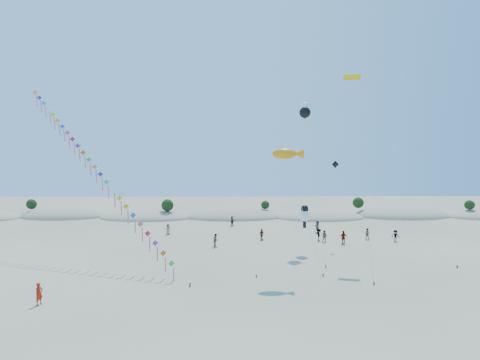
# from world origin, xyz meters

# --- Properties ---
(ground) EXTENTS (160.00, 160.00, 0.00)m
(ground) POSITION_xyz_m (0.00, 0.00, 0.00)
(ground) COLOR gray
(ground) RESTS_ON ground
(dune_ridge) EXTENTS (145.30, 11.49, 5.57)m
(dune_ridge) POSITION_xyz_m (1.06, 45.14, 0.11)
(dune_ridge) COLOR gray
(dune_ridge) RESTS_ON ground
(kite_train) EXTENTS (23.07, 19.20, 20.83)m
(kite_train) POSITION_xyz_m (-15.90, 16.30, 10.66)
(kite_train) COLOR #3F2D1E
(kite_train) RESTS_ON ground
(fish_kite) EXTENTS (4.98, 2.05, 12.50)m
(fish_kite) POSITION_xyz_m (5.48, 10.43, 11.94)
(fish_kite) COLOR #3F2D1E
(fish_kite) RESTS_ON ground
(cartoon_kite_low) EXTENTS (7.05, 10.24, 5.82)m
(cartoon_kite_low) POSITION_xyz_m (8.57, 18.16, 4.69)
(cartoon_kite_low) COLOR #3F2D1E
(cartoon_kite_low) RESTS_ON ground
(cartoon_kite_high) EXTENTS (2.00, 11.60, 18.57)m
(cartoon_kite_high) POSITION_xyz_m (9.28, 22.69, 17.35)
(cartoon_kite_high) COLOR #3F2D1E
(cartoon_kite_high) RESTS_ON ground
(parafoil_kite) EXTENTS (2.28, 12.78, 21.37)m
(parafoil_kite) POSITION_xyz_m (14.08, 18.34, 20.39)
(parafoil_kite) COLOR #3F2D1E
(parafoil_kite) RESTS_ON ground
(dark_kite) EXTENTS (10.61, 11.56, 11.04)m
(dark_kite) POSITION_xyz_m (16.28, 19.55, 7.49)
(dark_kite) COLOR #3F2D1E
(dark_kite) RESTS_ON ground
(flyer_foreground) EXTENTS (0.65, 0.77, 1.79)m
(flyer_foreground) POSITION_xyz_m (-15.37, 2.04, 0.89)
(flyer_foreground) COLOR #B6210E
(flyer_foreground) RESTS_ON ground
(beachgoers) EXTENTS (32.66, 15.68, 1.83)m
(beachgoers) POSITION_xyz_m (9.05, 26.84, 0.84)
(beachgoers) COLOR slate
(beachgoers) RESTS_ON ground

